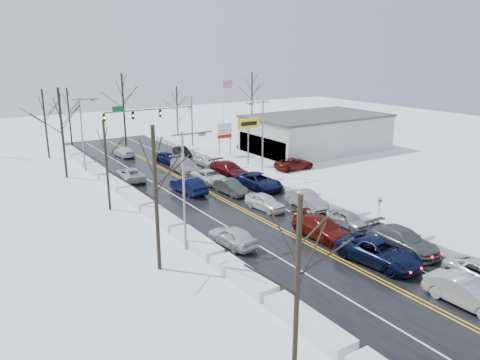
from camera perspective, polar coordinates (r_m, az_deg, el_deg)
ground at (r=43.24m, az=1.17°, el=-4.10°), size 160.00×160.00×0.00m
road_surface at (r=44.81m, az=-0.25°, el=-3.37°), size 14.00×84.00×0.01m
snow_bank_left at (r=41.48m, az=-9.18°, el=-5.18°), size 1.53×72.00×0.72m
snow_bank_right at (r=49.11m, az=7.25°, el=-1.78°), size 1.53×72.00×0.72m
traffic_signal_mast at (r=67.68m, az=-9.74°, el=7.69°), size 13.28×0.39×8.00m
tires_plus_sign at (r=60.59m, az=1.02°, el=6.53°), size 3.20×0.34×6.00m
used_vehicles_sign at (r=65.87m, az=-1.90°, el=5.79°), size 2.20×0.22×4.65m
speed_limit_sign at (r=42.29m, az=16.66°, el=-2.91°), size 0.55×0.09×2.35m
flagpole at (r=74.67m, az=-1.99°, el=8.98°), size 1.87×1.20×10.00m
dealership_building at (r=70.72m, az=9.27°, el=5.73°), size 20.40×12.40×5.30m
streetlight_ne at (r=54.43m, az=2.60°, el=5.81°), size 3.20×0.25×9.00m
streetlight_sw at (r=34.35m, az=-6.58°, el=-0.18°), size 3.20×0.25×9.00m
streetlight_nw at (r=60.25m, az=-18.56°, el=5.97°), size 3.20×0.25×9.00m
tree_left_a at (r=19.90m, az=7.11°, el=-9.26°), size 3.60×3.60×9.00m
tree_left_b at (r=30.89m, az=-10.36°, el=1.08°), size 4.00×4.00×10.00m
tree_left_c at (r=44.36m, az=-16.10°, el=3.76°), size 3.40×3.40×8.50m
tree_left_d at (r=57.39m, az=-21.03°, el=7.35°), size 4.20×4.20×10.50m
tree_left_e at (r=69.25m, az=-22.79°, el=7.85°), size 3.80×3.80×9.50m
tree_far_b at (r=77.05m, az=-20.21°, el=8.52°), size 3.60×3.60×9.00m
tree_far_c at (r=77.15m, az=-14.10°, el=10.06°), size 4.40×4.40×11.00m
tree_far_d at (r=82.42m, az=-7.71°, el=9.50°), size 3.40×3.40×8.50m
tree_far_e at (r=90.62m, az=1.48°, el=11.07°), size 4.20×4.20×10.50m
queued_car_1 at (r=31.63m, az=25.87°, el=-13.59°), size 1.92×5.13×1.67m
queued_car_2 at (r=35.02m, az=16.51°, el=-9.71°), size 3.58×6.48×1.72m
queued_car_3 at (r=38.45m, az=9.92°, el=-6.94°), size 2.47×5.76×1.65m
queued_car_4 at (r=44.36m, az=3.05°, el=-3.60°), size 2.25×4.57×1.50m
queued_car_5 at (r=49.00m, az=-1.15°, el=-1.69°), size 1.87×4.62×1.49m
queued_car_6 at (r=53.07m, az=-3.72°, el=-0.35°), size 2.59×5.29×1.45m
queued_car_7 at (r=57.95m, az=-6.70°, el=0.95°), size 2.80×6.00×1.70m
queued_car_8 at (r=63.04m, az=-8.86°, el=2.08°), size 2.30×4.50×1.47m
queued_car_11 at (r=37.63m, az=19.11°, el=-8.12°), size 2.47×5.91×1.70m
queued_car_12 at (r=41.15m, az=12.93°, el=-5.57°), size 1.68×4.08×1.39m
queued_car_13 at (r=45.18m, az=8.06°, el=-3.38°), size 1.98×4.95×1.60m
queued_car_14 at (r=50.97m, az=2.31°, el=-1.01°), size 3.14×6.10×1.65m
queued_car_15 at (r=55.66m, az=-1.34°, el=0.44°), size 2.88×6.08×1.71m
queued_car_16 at (r=60.97m, az=-4.24°, el=1.76°), size 1.87×4.17×1.39m
queued_car_17 at (r=66.52m, az=-7.08°, el=2.86°), size 1.89×4.29×1.37m
oncoming_car_0 at (r=49.61m, az=-6.27°, el=-1.57°), size 2.20×5.26×1.69m
oncoming_car_1 at (r=55.42m, az=-13.19°, el=-0.05°), size 3.00×5.64×1.51m
oncoming_car_2 at (r=68.06m, az=-13.96°, el=2.81°), size 2.31×4.83×1.36m
oncoming_car_3 at (r=36.44m, az=-0.92°, el=-8.00°), size 2.41×4.77×1.56m
parked_car_0 at (r=59.37m, az=6.62°, el=1.31°), size 5.26×2.52×1.45m
parked_car_1 at (r=65.29m, az=5.97°, el=2.65°), size 1.92×4.59×1.33m
parked_car_2 at (r=69.73m, az=1.01°, el=3.57°), size 1.98×4.36×1.45m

